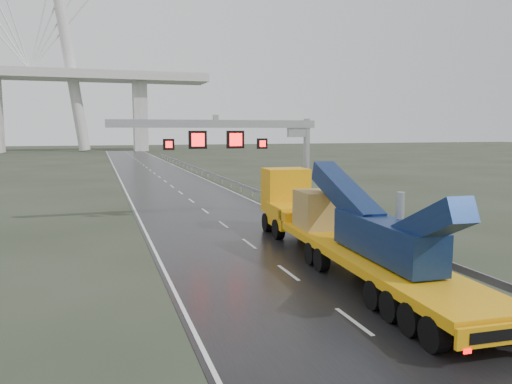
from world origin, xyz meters
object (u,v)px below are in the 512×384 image
object	(u,v)px
heavy_haul_truck	(331,221)
sign_gantry	(245,141)
striped_barrier	(343,214)
exit_sign_pair	(346,196)

from	to	relation	value
heavy_haul_truck	sign_gantry	bearing A→B (deg)	97.21
heavy_haul_truck	striped_barrier	size ratio (longest dim) A/B	16.70
striped_barrier	exit_sign_pair	bearing A→B (deg)	60.01
sign_gantry	exit_sign_pair	distance (m)	8.13
exit_sign_pair	striped_barrier	world-z (taller)	exit_sign_pair
sign_gantry	heavy_haul_truck	xyz separation A→B (m)	(0.89, -12.11, -3.76)
exit_sign_pair	heavy_haul_truck	bearing A→B (deg)	-107.19
exit_sign_pair	striped_barrier	bearing A→B (deg)	-127.46
sign_gantry	heavy_haul_truck	size ratio (longest dim) A/B	0.73
exit_sign_pair	sign_gantry	bearing A→B (deg)	165.85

